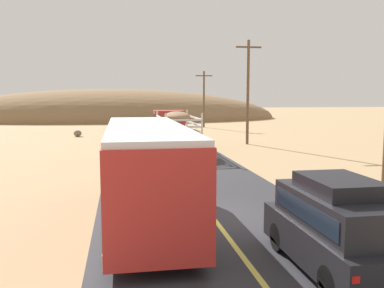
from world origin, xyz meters
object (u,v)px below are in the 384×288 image
Objects in this scene: power_pole_far at (204,97)px; livestock_truck at (172,126)px; suv_near at (337,226)px; car_far at (169,123)px; power_pole_mid at (248,89)px; boulder_far_horizon at (78,133)px; bus at (146,169)px.

livestock_truck is at bearing -108.14° from power_pole_far.
suv_near is 0.48× the size of livestock_truck.
power_pole_mid is at bearing -65.98° from car_far.
power_pole_far reaches higher than suv_near.
boulder_far_horizon is at bearing 127.85° from livestock_truck.
power_pole_mid reaches higher than power_pole_far.
power_pole_far is (9.90, 39.55, 2.17)m from bus.
suv_near is at bearing -97.32° from power_pole_far.
car_far is 13.62m from power_pole_mid.
boulder_far_horizon is (-9.75, -2.58, -0.77)m from car_far.
power_pole_mid reaches higher than bus.
bus is at bearing 130.25° from suv_near.
boulder_far_horizon is at bearing -165.15° from car_far.
power_pole_mid is (6.69, 1.41, 2.91)m from livestock_truck.
power_pole_far is (0.00, 19.00, -0.78)m from power_pole_mid.
livestock_truck is (-0.97, 24.09, 0.64)m from suv_near.
power_pole_far is (6.69, 20.41, 2.13)m from livestock_truck.
power_pole_far is at bearing 75.95° from bus.
power_pole_mid is at bearing 64.28° from bus.
car_far is 5.15× the size of boulder_far_horizon.
bus is 11.14× the size of boulder_far_horizon.
car_far is at bearing 82.03° from bus.
suv_near is 26.37m from power_pole_mid.
bus is at bearing -99.53° from livestock_truck.
bus is 30.44m from boulder_far_horizon.
suv_near is at bearing -49.75° from bus.
boulder_far_horizon is (-8.40, 10.81, -1.47)m from livestock_truck.
boulder_far_horizon is at bearing 99.83° from bus.
car_far is (1.34, 13.40, -0.70)m from livestock_truck.
power_pole_mid is (9.90, 20.55, 2.95)m from bus.
power_pole_mid is (5.34, -11.99, 3.61)m from car_far.
bus is at bearing -80.17° from boulder_far_horizon.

